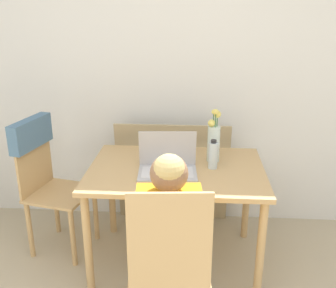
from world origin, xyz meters
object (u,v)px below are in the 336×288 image
at_px(flower_vase, 214,140).
at_px(person_seated, 169,223).
at_px(chair_spare, 43,165).
at_px(water_bottle, 213,155).
at_px(laptop, 167,163).
at_px(chair_occupied, 169,269).

bearing_deg(flower_vase, person_seated, -108.12).
relative_size(chair_spare, water_bottle, 5.08).
distance_m(chair_spare, laptop, 0.92).
distance_m(person_seated, flower_vase, 0.81).
bearing_deg(person_seated, laptop, -89.94).
height_order(laptop, water_bottle, laptop).
relative_size(chair_occupied, laptop, 2.54).
height_order(person_seated, water_bottle, person_seated).
distance_m(chair_occupied, flower_vase, 0.98).
relative_size(chair_spare, laptop, 2.57).
height_order(chair_spare, water_bottle, chair_spare).
bearing_deg(laptop, chair_spare, 163.99).
bearing_deg(water_bottle, chair_spare, 174.18).
xyz_separation_m(chair_spare, laptop, (0.89, -0.19, 0.12)).
height_order(chair_occupied, water_bottle, chair_occupied).
relative_size(chair_occupied, water_bottle, 5.03).
relative_size(person_seated, laptop, 2.82).
height_order(laptop, flower_vase, flower_vase).
bearing_deg(chair_occupied, person_seated, -90.00).
height_order(person_seated, flower_vase, flower_vase).
height_order(chair_spare, person_seated, person_seated).
distance_m(person_seated, water_bottle, 0.68).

